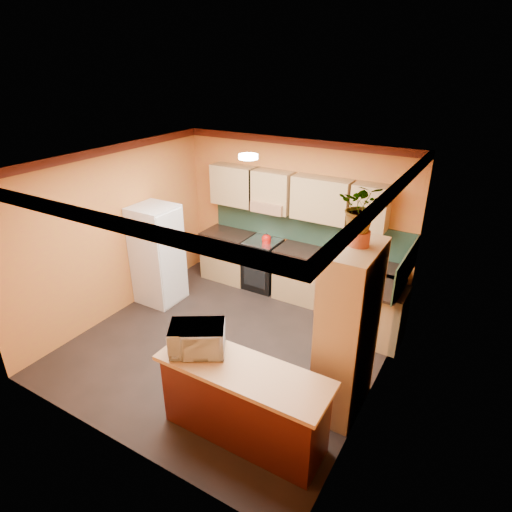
% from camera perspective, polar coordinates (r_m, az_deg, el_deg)
% --- Properties ---
extents(room_shell, '(4.24, 4.24, 2.72)m').
position_cam_1_polar(room_shell, '(5.72, -2.49, 6.89)').
color(room_shell, black).
rests_on(room_shell, ground).
extents(base_cabinets_back, '(3.65, 0.60, 0.88)m').
position_cam_1_polar(base_cabinets_back, '(7.51, 5.05, -2.25)').
color(base_cabinets_back, tan).
rests_on(base_cabinets_back, ground).
extents(countertop_back, '(3.65, 0.62, 0.04)m').
position_cam_1_polar(countertop_back, '(7.31, 5.18, 0.97)').
color(countertop_back, black).
rests_on(countertop_back, base_cabinets_back).
extents(stove, '(0.58, 0.58, 0.91)m').
position_cam_1_polar(stove, '(7.76, 0.90, -1.09)').
color(stove, black).
rests_on(stove, ground).
extents(kettle, '(0.17, 0.17, 0.18)m').
position_cam_1_polar(kettle, '(7.45, 1.41, 2.37)').
color(kettle, '#AF120B').
rests_on(kettle, stove).
extents(sink, '(0.48, 0.40, 0.03)m').
position_cam_1_polar(sink, '(7.04, 10.88, -0.08)').
color(sink, silver).
rests_on(sink, countertop_back).
extents(base_cabinets_right, '(0.60, 0.80, 0.88)m').
position_cam_1_polar(base_cabinets_right, '(6.57, 15.67, -7.46)').
color(base_cabinets_right, tan).
rests_on(base_cabinets_right, ground).
extents(countertop_right, '(0.62, 0.80, 0.04)m').
position_cam_1_polar(countertop_right, '(6.34, 16.14, -3.93)').
color(countertop_right, black).
rests_on(countertop_right, base_cabinets_right).
extents(fridge, '(0.68, 0.66, 1.70)m').
position_cam_1_polar(fridge, '(7.37, -13.00, 0.17)').
color(fridge, silver).
rests_on(fridge, ground).
extents(pantry, '(0.48, 0.90, 2.10)m').
position_cam_1_polar(pantry, '(4.99, 12.11, -9.93)').
color(pantry, tan).
rests_on(pantry, ground).
extents(fern_pot, '(0.22, 0.22, 0.16)m').
position_cam_1_polar(fern_pot, '(4.50, 13.59, 2.34)').
color(fern_pot, '#9F4326').
rests_on(fern_pot, pantry).
extents(fern, '(0.51, 0.46, 0.50)m').
position_cam_1_polar(fern, '(4.38, 14.02, 6.35)').
color(fern, tan).
rests_on(fern, fern_pot).
extents(breakfast_bar, '(1.80, 0.55, 0.88)m').
position_cam_1_polar(breakfast_bar, '(4.90, -1.70, -19.20)').
color(breakfast_bar, '#4F1B12').
rests_on(breakfast_bar, ground).
extents(bar_top, '(1.90, 0.65, 0.05)m').
position_cam_1_polar(bar_top, '(4.59, -1.78, -15.03)').
color(bar_top, '#B27A56').
rests_on(bar_top, breakfast_bar).
extents(microwave, '(0.71, 0.65, 0.33)m').
position_cam_1_polar(microwave, '(4.75, -7.84, -10.88)').
color(microwave, silver).
rests_on(microwave, bar_top).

